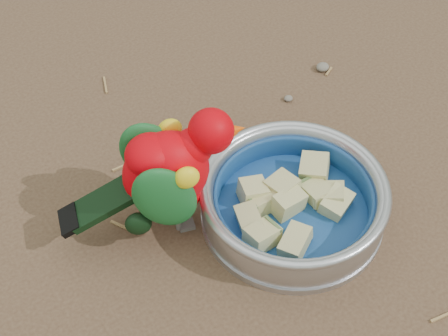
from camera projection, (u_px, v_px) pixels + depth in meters
ground at (284, 296)px, 0.80m from camera, size 60.00×60.00×0.00m
food_bowl at (292, 214)px, 0.87m from camera, size 0.23×0.23×0.02m
bowl_wall at (294, 198)px, 0.85m from camera, size 0.23×0.23×0.04m
fruit_wedges at (293, 202)px, 0.85m from camera, size 0.14×0.14×0.03m
lory_parrot at (170, 178)px, 0.81m from camera, size 0.23×0.16×0.17m
ground_debris at (281, 260)px, 0.83m from camera, size 0.90×0.80×0.01m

